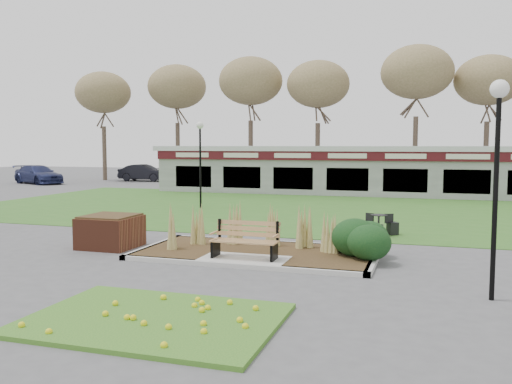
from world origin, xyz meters
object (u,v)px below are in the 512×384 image
(park_bench, at_px, (246,240))
(lamp_post_near_right, at_px, (498,141))
(car_silver, at_px, (181,172))
(lamp_post_far_left, at_px, (200,145))
(brick_planter, at_px, (110,231))
(car_black, at_px, (144,173))
(bistro_set_b, at_px, (379,228))
(food_pavilion, at_px, (351,170))
(car_blue, at_px, (38,174))

(park_bench, height_order, lamp_post_near_right, lamp_post_near_right)
(lamp_post_near_right, distance_m, car_silver, 34.90)
(lamp_post_near_right, height_order, lamp_post_far_left, lamp_post_near_right)
(lamp_post_near_right, bearing_deg, brick_planter, 166.05)
(car_silver, bearing_deg, lamp_post_near_right, -121.96)
(park_bench, xyz_separation_m, car_black, (-17.81, 26.75, 0.10))
(park_bench, xyz_separation_m, lamp_post_far_left, (-5.80, 10.58, 2.36))
(car_silver, bearing_deg, brick_planter, -135.94)
(car_silver, bearing_deg, bistro_set_b, -118.35)
(bistro_set_b, bearing_deg, food_pavilion, 101.18)
(brick_planter, relative_size, car_silver, 0.33)
(park_bench, distance_m, food_pavilion, 19.73)
(car_blue, bearing_deg, park_bench, -109.31)
(food_pavilion, xyz_separation_m, lamp_post_near_right, (5.58, -21.44, 1.58))
(brick_planter, xyz_separation_m, car_black, (-13.41, 26.00, 0.21))
(car_silver, bearing_deg, car_black, 112.90)
(brick_planter, height_order, lamp_post_far_left, lamp_post_far_left)
(bistro_set_b, distance_m, car_black, 29.93)
(lamp_post_near_right, bearing_deg, bistro_set_b, 111.46)
(bistro_set_b, height_order, car_blue, car_blue)
(brick_planter, height_order, food_pavilion, food_pavilion)
(brick_planter, distance_m, car_black, 29.26)
(lamp_post_near_right, height_order, car_black, lamp_post_near_right)
(lamp_post_far_left, bearing_deg, car_blue, 148.78)
(brick_planter, xyz_separation_m, lamp_post_near_right, (9.98, -2.48, 2.58))
(park_bench, relative_size, bistro_set_b, 1.33)
(brick_planter, bearing_deg, lamp_post_far_left, 98.10)
(lamp_post_near_right, bearing_deg, park_bench, 162.80)
(lamp_post_near_right, distance_m, car_black, 36.93)
(lamp_post_near_right, bearing_deg, food_pavilion, 104.59)
(car_black, bearing_deg, lamp_post_near_right, -142.05)
(brick_planter, height_order, bistro_set_b, brick_planter)
(food_pavilion, height_order, bistro_set_b, food_pavilion)
(park_bench, distance_m, bistro_set_b, 5.90)
(park_bench, xyz_separation_m, car_blue, (-24.06, 21.64, 0.12))
(food_pavilion, distance_m, lamp_post_far_left, 10.92)
(car_silver, height_order, car_black, car_silver)
(lamp_post_far_left, distance_m, bistro_set_b, 10.59)
(car_black, bearing_deg, food_pavilion, -113.01)
(lamp_post_far_left, bearing_deg, car_silver, 118.18)
(lamp_post_far_left, xyz_separation_m, car_black, (-12.01, 16.18, -2.27))
(car_black, distance_m, car_blue, 8.07)
(lamp_post_near_right, xyz_separation_m, car_blue, (-29.64, 23.37, -2.35))
(car_blue, bearing_deg, car_black, -28.05)
(park_bench, bearing_deg, bistro_set_b, 60.72)
(lamp_post_near_right, relative_size, car_black, 1.01)
(car_black, bearing_deg, park_bench, -147.79)
(bistro_set_b, height_order, car_black, car_black)
(brick_planter, bearing_deg, bistro_set_b, 31.07)
(bistro_set_b, bearing_deg, lamp_post_far_left, 147.94)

